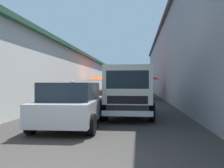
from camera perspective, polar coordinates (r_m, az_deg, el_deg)
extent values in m
plane|color=#33302D|center=(17.16, 2.30, -4.55)|extent=(90.00, 90.00, 0.00)
cube|color=silver|center=(21.02, -16.50, 1.52)|extent=(49.50, 7.00, 3.81)
cube|color=#284C38|center=(21.16, -16.51, 7.02)|extent=(49.80, 7.50, 0.24)
cube|color=gray|center=(20.18, 23.08, 5.51)|extent=(49.50, 7.00, 6.59)
cube|color=#383D4C|center=(20.78, 23.10, 14.93)|extent=(49.80, 7.50, 0.24)
cylinder|color=#9E9EA3|center=(19.54, 8.16, -0.71)|extent=(0.06, 0.06, 2.22)
cone|color=red|center=(19.55, 8.16, 1.86)|extent=(2.81, 2.81, 0.46)
sphere|color=#9E9EA3|center=(19.56, 8.16, 2.65)|extent=(0.07, 0.07, 0.07)
cube|color=olive|center=(19.71, 7.58, -2.80)|extent=(0.92, 0.57, 0.77)
sphere|color=orange|center=(20.01, 7.64, -1.52)|extent=(0.09, 0.09, 0.09)
sphere|color=orange|center=(19.68, 8.06, -1.55)|extent=(0.09, 0.09, 0.09)
sphere|color=orange|center=(19.47, 8.03, -1.41)|extent=(0.09, 0.09, 0.09)
sphere|color=orange|center=(19.69, 7.32, -1.55)|extent=(0.09, 0.09, 0.09)
sphere|color=orange|center=(20.02, 7.80, -1.52)|extent=(0.09, 0.09, 0.09)
sphere|color=orange|center=(19.96, 7.23, -1.53)|extent=(0.09, 0.09, 0.09)
cylinder|color=#9E9EA3|center=(19.40, -2.47, -0.94)|extent=(0.06, 0.06, 2.06)
cone|color=#D84C14|center=(19.41, -2.47, 1.55)|extent=(2.74, 2.74, 0.38)
sphere|color=#9E9EA3|center=(19.41, -2.47, 2.22)|extent=(0.07, 0.07, 0.07)
cube|color=brown|center=(19.60, -2.71, -2.83)|extent=(0.98, 0.80, 0.77)
sphere|color=orange|center=(19.78, -2.59, -1.56)|extent=(0.09, 0.09, 0.09)
sphere|color=orange|center=(19.48, -2.72, -1.58)|extent=(0.09, 0.09, 0.09)
sphere|color=orange|center=(19.79, -3.00, -1.40)|extent=(0.09, 0.09, 0.09)
sphere|color=orange|center=(19.70, -2.41, -1.56)|extent=(0.09, 0.09, 0.09)
sphere|color=orange|center=(19.88, -2.71, -1.55)|extent=(0.09, 0.09, 0.09)
cylinder|color=#9E9EA3|center=(22.86, 7.00, -0.75)|extent=(0.06, 0.06, 2.07)
cone|color=red|center=(22.86, 7.00, 1.29)|extent=(2.26, 2.26, 0.44)
sphere|color=#9E9EA3|center=(22.86, 7.00, 1.94)|extent=(0.07, 0.07, 0.07)
cube|color=brown|center=(22.69, 7.01, -2.41)|extent=(1.00, 0.70, 0.77)
sphere|color=orange|center=(22.48, 6.45, -1.34)|extent=(0.09, 0.09, 0.09)
sphere|color=orange|center=(22.67, 6.92, -1.32)|extent=(0.09, 0.09, 0.09)
sphere|color=orange|center=(22.84, 7.30, -1.31)|extent=(0.09, 0.09, 0.09)
cylinder|color=#9E9EA3|center=(22.62, -1.31, -0.47)|extent=(0.06, 0.06, 2.30)
cone|color=red|center=(22.62, -1.31, 1.83)|extent=(2.21, 2.21, 0.48)
sphere|color=#9E9EA3|center=(22.63, -1.31, 2.54)|extent=(0.07, 0.07, 0.07)
cube|color=#9E7547|center=(22.69, -1.38, -2.34)|extent=(0.99, 0.61, 0.82)
sphere|color=orange|center=(22.84, -1.61, -1.19)|extent=(0.09, 0.09, 0.09)
sphere|color=orange|center=(22.85, -1.62, -1.19)|extent=(0.09, 0.09, 0.09)
sphere|color=orange|center=(22.96, -0.97, -1.18)|extent=(0.09, 0.09, 0.09)
sphere|color=orange|center=(22.60, -1.08, -1.20)|extent=(0.09, 0.09, 0.09)
sphere|color=orange|center=(22.59, -1.45, -1.21)|extent=(0.09, 0.09, 0.09)
cube|color=#ADAFB5|center=(7.74, -9.86, -6.20)|extent=(3.97, 1.88, 0.64)
cube|color=#19232D|center=(7.55, -10.14, -1.79)|extent=(2.40, 1.61, 0.56)
cube|color=black|center=(9.61, -7.01, -6.25)|extent=(0.17, 1.65, 0.20)
cube|color=silver|center=(9.74, -10.37, -4.51)|extent=(0.07, 0.24, 0.14)
cube|color=silver|center=(9.50, -3.52, -4.63)|extent=(0.07, 0.24, 0.14)
cylinder|color=black|center=(9.27, -12.99, -6.81)|extent=(0.61, 0.22, 0.60)
cylinder|color=black|center=(8.91, -2.30, -7.09)|extent=(0.61, 0.22, 0.60)
cylinder|color=black|center=(6.81, -19.81, -9.38)|extent=(0.61, 0.22, 0.60)
cylinder|color=black|center=(6.31, -5.20, -10.14)|extent=(0.61, 0.22, 0.60)
cube|color=black|center=(10.17, 4.47, -5.04)|extent=(4.81, 1.51, 0.36)
cube|color=beige|center=(8.50, 4.11, -0.14)|extent=(1.55, 1.76, 1.40)
cube|color=#19232D|center=(7.76, 3.89, 1.11)|extent=(0.07, 1.47, 0.63)
cube|color=#19232D|center=(8.50, 4.11, 1.04)|extent=(1.06, 1.78, 0.45)
cube|color=black|center=(7.77, 3.89, -4.01)|extent=(0.07, 1.40, 0.28)
cube|color=silver|center=(7.74, 3.86, -7.46)|extent=(0.13, 1.75, 0.18)
cube|color=gray|center=(10.96, 8.92, -2.41)|extent=(3.16, 0.09, 0.50)
cube|color=gray|center=(11.02, 0.33, -2.39)|extent=(3.16, 0.09, 0.50)
cube|color=gray|center=(12.51, 4.83, -2.07)|extent=(0.07, 1.65, 0.50)
cylinder|color=black|center=(8.58, 10.00, -6.97)|extent=(0.72, 0.23, 0.72)
cylinder|color=black|center=(8.65, -1.74, -6.91)|extent=(0.72, 0.23, 0.72)
cylinder|color=black|center=(11.63, 9.04, -5.07)|extent=(0.72, 0.23, 0.72)
cylinder|color=black|center=(11.68, 0.40, -5.04)|extent=(0.72, 0.23, 0.72)
cylinder|color=#665B4C|center=(11.94, -9.97, -4.80)|extent=(0.14, 0.14, 0.78)
cylinder|color=#665B4C|center=(11.79, -9.93, -4.86)|extent=(0.14, 0.14, 0.78)
cube|color=#B73333|center=(11.82, -9.95, -1.55)|extent=(0.49, 0.34, 0.58)
sphere|color=tan|center=(11.82, -9.95, 0.37)|extent=(0.21, 0.21, 0.21)
cylinder|color=#B73333|center=(12.10, -10.01, -1.38)|extent=(0.08, 0.08, 0.52)
cylinder|color=#B73333|center=(11.55, -9.89, -1.45)|extent=(0.08, 0.08, 0.52)
cylinder|color=black|center=(14.60, -8.35, -4.53)|extent=(0.44, 0.11, 0.44)
cylinder|color=black|center=(13.41, -9.93, -4.96)|extent=(0.44, 0.13, 0.44)
cube|color=black|center=(13.95, -9.17, -4.55)|extent=(0.91, 0.31, 0.08)
ellipsoid|color=black|center=(13.64, -9.56, -3.10)|extent=(0.57, 0.28, 0.20)
cube|color=black|center=(14.52, -8.41, -2.78)|extent=(0.15, 0.32, 0.56)
cylinder|color=silver|center=(14.45, -8.49, -2.40)|extent=(0.28, 0.07, 0.68)
cylinder|color=black|center=(14.36, -8.59, -1.02)|extent=(0.55, 0.06, 0.04)
cylinder|color=#1E8C3F|center=(14.52, 8.88, -3.77)|extent=(0.30, 0.30, 0.03)
cylinder|color=#1E8C3F|center=(14.65, 8.87, -4.56)|extent=(0.04, 0.04, 0.42)
cylinder|color=#1E8C3F|center=(14.53, 8.44, -4.60)|extent=(0.04, 0.04, 0.42)
cylinder|color=#1E8C3F|center=(14.43, 8.90, -4.63)|extent=(0.04, 0.04, 0.42)
cylinder|color=#1E8C3F|center=(14.54, 9.33, -4.59)|extent=(0.04, 0.04, 0.42)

